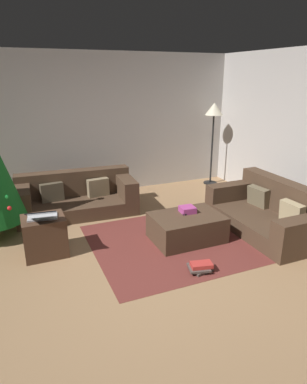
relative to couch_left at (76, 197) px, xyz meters
name	(u,v)px	position (x,y,z in m)	size (l,w,h in m)	color
ground_plane	(138,276)	(0.26, -2.24, -0.26)	(6.40, 6.40, 0.00)	#93704C
rear_partition	(77,126)	(0.26, 0.90, 1.04)	(6.40, 0.12, 2.60)	#BCB7B2
couch_left	(76,197)	(0.00, 0.00, 0.00)	(1.94, 0.97, 0.66)	#473323
couch_right	(270,213)	(2.51, -1.81, 0.00)	(0.97, 1.79, 0.71)	#473323
ottoman	(187,227)	(1.21, -1.63, -0.08)	(0.96, 0.68, 0.36)	#473323
gift_box	(187,210)	(1.27, -1.53, 0.14)	(0.20, 0.19, 0.08)	#B23F8C
tv_remote	(184,213)	(1.20, -1.55, 0.11)	(0.05, 0.16, 0.02)	black
side_table	(45,236)	(-0.65, -1.29, -0.01)	(0.52, 0.44, 0.51)	#4C3323
laptop	(42,215)	(-0.65, -1.35, 0.30)	(0.40, 0.42, 0.18)	silver
book_stack	(201,267)	(0.97, -2.42, -0.21)	(0.31, 0.27, 0.11)	#4C423D
corner_lamp	(214,115)	(2.92, 0.49, 1.16)	(0.36, 0.36, 1.67)	black
area_rug	(186,239)	(1.21, -1.63, -0.26)	(2.60, 2.00, 0.01)	maroon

